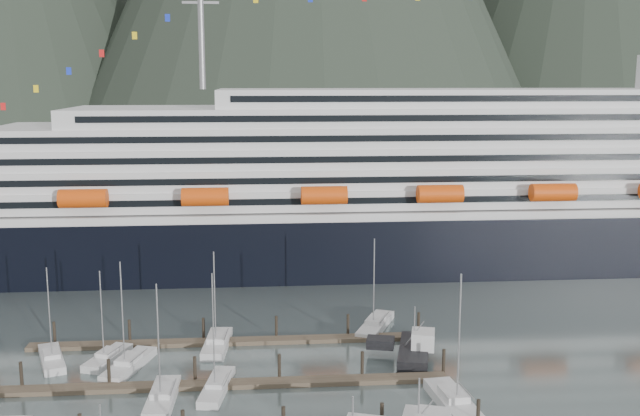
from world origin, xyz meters
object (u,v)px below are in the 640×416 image
at_px(sailboat_b, 129,365).
at_px(cruise_ship, 436,194).
at_px(sailboat_g, 375,326).
at_px(sailboat_h, 453,403).
at_px(sailboat_c, 162,398).
at_px(sailboat_f, 217,344).
at_px(trawler_e, 413,350).
at_px(sailboat_a, 108,358).
at_px(sailboat_e, 52,359).
at_px(sailboat_d, 217,387).

bearing_deg(sailboat_b, cruise_ship, -28.29).
distance_m(sailboat_g, sailboat_h, 24.24).
distance_m(sailboat_c, sailboat_f, 15.81).
bearing_deg(trawler_e, sailboat_g, 29.58).
distance_m(sailboat_a, trawler_e, 35.38).
relative_size(sailboat_c, sailboat_g, 1.03).
xyz_separation_m(sailboat_f, trawler_e, (23.03, -4.88, 0.45)).
bearing_deg(sailboat_g, sailboat_b, 134.42).
bearing_deg(sailboat_e, sailboat_b, -126.04).
height_order(sailboat_b, sailboat_d, sailboat_d).
relative_size(sailboat_b, sailboat_f, 1.03).
relative_size(sailboat_b, trawler_e, 1.20).
distance_m(sailboat_d, sailboat_f, 12.74).
relative_size(cruise_ship, sailboat_h, 14.54).
xyz_separation_m(sailboat_c, sailboat_d, (5.32, 2.38, -0.02)).
distance_m(sailboat_e, sailboat_h, 45.56).
bearing_deg(sailboat_f, sailboat_e, 104.37).
bearing_deg(sailboat_f, sailboat_c, 167.24).
distance_m(sailboat_a, sailboat_c, 13.96).
relative_size(cruise_ship, trawler_e, 19.38).
bearing_deg(sailboat_e, cruise_ship, -71.44).
bearing_deg(sailboat_h, sailboat_e, 64.54).
bearing_deg(sailboat_b, sailboat_g, -52.85).
height_order(sailboat_c, sailboat_h, sailboat_h).
distance_m(cruise_ship, sailboat_f, 55.40).
bearing_deg(sailboat_f, cruise_ship, -37.59).
distance_m(cruise_ship, sailboat_e, 71.02).
distance_m(cruise_ship, sailboat_a, 66.36).
relative_size(sailboat_c, sailboat_h, 0.90).
xyz_separation_m(sailboat_c, sailboat_g, (24.87, 20.39, -0.01)).
height_order(sailboat_c, sailboat_g, sailboat_c).
distance_m(sailboat_a, sailboat_e, 6.33).
relative_size(sailboat_h, trawler_e, 1.33).
relative_size(sailboat_d, trawler_e, 1.22).
xyz_separation_m(sailboat_b, trawler_e, (32.53, 1.04, 0.46)).
height_order(sailboat_a, sailboat_g, sailboat_g).
height_order(sailboat_b, sailboat_e, sailboat_b).
bearing_deg(sailboat_g, sailboat_e, 126.15).
bearing_deg(sailboat_e, trawler_e, -112.05).
height_order(cruise_ship, sailboat_e, cruise_ship).
relative_size(cruise_ship, sailboat_c, 16.09).
distance_m(sailboat_b, trawler_e, 32.55).
height_order(sailboat_d, sailboat_h, sailboat_h).
relative_size(sailboat_b, sailboat_g, 1.03).
bearing_deg(sailboat_a, sailboat_h, -93.56).
xyz_separation_m(sailboat_f, sailboat_h, (24.25, -18.61, 0.02)).
xyz_separation_m(cruise_ship, sailboat_h, (-12.02, -58.85, -11.60)).
bearing_deg(sailboat_c, sailboat_a, 34.89).
xyz_separation_m(cruise_ship, sailboat_f, (-36.27, -40.24, -11.62)).
xyz_separation_m(cruise_ship, sailboat_c, (-40.95, -55.34, -11.62)).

